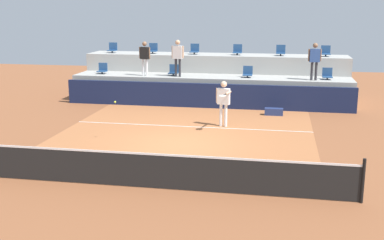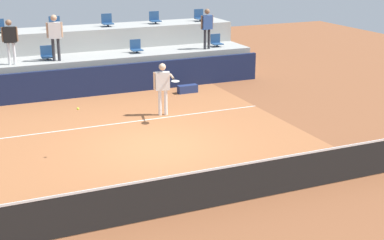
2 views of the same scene
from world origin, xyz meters
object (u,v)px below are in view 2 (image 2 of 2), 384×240
at_px(stadium_chair_lower_right, 136,47).
at_px(stadium_chair_upper_right, 155,19).
at_px(tennis_ball, 78,109).
at_px(equipment_bag, 188,89).
at_px(spectator_leaning_on_rail, 55,33).
at_px(stadium_chair_upper_mid_left, 55,24).
at_px(stadium_chair_upper_mid_right, 107,21).
at_px(stadium_chair_lower_far_right, 216,41).
at_px(tennis_player, 163,84).
at_px(stadium_chair_lower_left, 47,54).
at_px(stadium_chair_upper_far_right, 200,16).
at_px(spectator_in_grey, 207,25).
at_px(spectator_in_white, 10,38).

height_order(stadium_chair_lower_right, stadium_chair_upper_right, stadium_chair_upper_right).
relative_size(tennis_ball, equipment_bag, 0.09).
xyz_separation_m(spectator_leaning_on_rail, tennis_ball, (-0.69, -6.80, -0.94)).
height_order(stadium_chair_upper_mid_left, stadium_chair_upper_mid_right, same).
height_order(stadium_chair_lower_far_right, stadium_chair_upper_mid_right, stadium_chair_upper_mid_right).
xyz_separation_m(tennis_player, tennis_ball, (-3.32, -2.63, 0.27)).
height_order(spectator_leaning_on_rail, equipment_bag, spectator_leaning_on_rail).
height_order(stadium_chair_lower_left, tennis_ball, stadium_chair_lower_left).
bearing_deg(stadium_chair_upper_far_right, stadium_chair_lower_left, -165.73).
distance_m(stadium_chair_lower_right, stadium_chair_upper_mid_right, 2.09).
distance_m(stadium_chair_lower_right, stadium_chair_upper_mid_left, 3.45).
relative_size(stadium_chair_lower_far_right, spectator_in_grey, 0.32).
bearing_deg(stadium_chair_upper_mid_left, equipment_bag, -44.55).
bearing_deg(spectator_leaning_on_rail, stadium_chair_upper_mid_left, 79.70).
bearing_deg(stadium_chair_lower_far_right, stadium_chair_lower_left, 180.00).
distance_m(stadium_chair_upper_right, spectator_leaning_on_rail, 5.15).
distance_m(stadium_chair_lower_left, equipment_bag, 5.43).
bearing_deg(stadium_chair_upper_mid_left, stadium_chair_upper_right, 0.00).
relative_size(stadium_chair_upper_right, tennis_player, 0.30).
height_order(stadium_chair_upper_mid_right, spectator_in_white, spectator_in_white).
relative_size(spectator_leaning_on_rail, equipment_bag, 2.24).
xyz_separation_m(stadium_chair_upper_mid_right, spectator_in_white, (-4.14, -2.18, -0.10)).
relative_size(stadium_chair_lower_far_right, stadium_chair_upper_far_right, 1.00).
height_order(stadium_chair_lower_left, equipment_bag, stadium_chair_lower_left).
relative_size(tennis_player, spectator_in_white, 1.08).
relative_size(stadium_chair_lower_left, spectator_leaning_on_rail, 0.31).
bearing_deg(spectator_in_grey, tennis_player, -130.05).
height_order(stadium_chair_lower_right, stadium_chair_upper_far_right, stadium_chair_upper_far_right).
xyz_separation_m(stadium_chair_lower_left, stadium_chair_lower_far_right, (7.05, 0.00, 0.00)).
xyz_separation_m(tennis_player, spectator_in_white, (-4.22, 4.18, 1.15)).
relative_size(stadium_chair_upper_right, equipment_bag, 0.68).
xyz_separation_m(stadium_chair_upper_far_right, equipment_bag, (-2.30, -4.03, -2.16)).
relative_size(stadium_chair_lower_right, spectator_in_grey, 0.32).
height_order(stadium_chair_lower_right, stadium_chair_upper_mid_left, stadium_chair_upper_mid_left).
xyz_separation_m(stadium_chair_lower_right, stadium_chair_upper_mid_right, (-0.65, 1.80, 0.85)).
bearing_deg(spectator_in_grey, stadium_chair_lower_left, 176.59).
relative_size(stadium_chair_lower_far_right, stadium_chair_upper_mid_left, 1.00).
relative_size(stadium_chair_upper_mid_left, tennis_ball, 7.65).
relative_size(stadium_chair_upper_mid_right, stadium_chair_upper_right, 1.00).
distance_m(tennis_player, tennis_ball, 4.24).
distance_m(stadium_chair_upper_far_right, tennis_player, 7.70).
bearing_deg(tennis_ball, spectator_leaning_on_rail, 84.25).
relative_size(stadium_chair_upper_mid_left, spectator_leaning_on_rail, 0.31).
height_order(stadium_chair_upper_far_right, spectator_in_grey, spectator_in_grey).
height_order(stadium_chair_upper_mid_right, stadium_chair_upper_right, same).
bearing_deg(stadium_chair_lower_left, equipment_bag, -25.03).
bearing_deg(stadium_chair_lower_far_right, stadium_chair_upper_mid_right, 156.84).
relative_size(stadium_chair_upper_mid_left, spectator_in_white, 0.32).
relative_size(spectator_in_grey, equipment_bag, 2.16).
distance_m(stadium_chair_upper_far_right, spectator_in_grey, 2.28).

